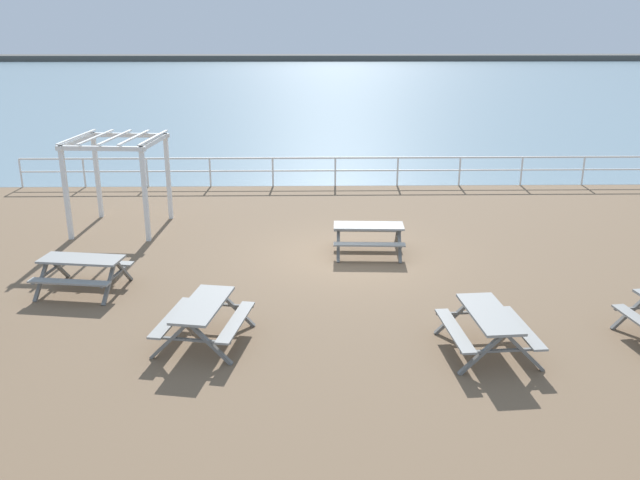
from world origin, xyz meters
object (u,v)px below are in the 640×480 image
picnic_table_near_left (82,266)px  picnic_table_far_right (489,322)px  lattice_pergola (117,161)px  picnic_table_mid_centre (368,232)px  picnic_table_far_left (204,313)px

picnic_table_near_left → picnic_table_far_right: size_ratio=1.05×
picnic_table_near_left → lattice_pergola: size_ratio=0.73×
picnic_table_near_left → picnic_table_mid_centre: bearing=28.4°
picnic_table_mid_centre → picnic_table_far_right: 5.70m
picnic_table_far_right → lattice_pergola: 11.75m
picnic_table_near_left → picnic_table_mid_centre: same height
picnic_table_near_left → picnic_table_far_left: bearing=-31.2°
picnic_table_far_left → lattice_pergola: bearing=35.5°
picnic_table_near_left → picnic_table_mid_centre: (6.60, 2.41, 0.00)m
picnic_table_near_left → picnic_table_far_left: (3.08, -2.55, 0.00)m
picnic_table_near_left → picnic_table_mid_centre: size_ratio=1.07×
picnic_table_mid_centre → picnic_table_far_left: same height
picnic_table_far_left → lattice_pergola: size_ratio=0.74×
picnic_table_near_left → lattice_pergola: lattice_pergola is taller
picnic_table_mid_centre → lattice_pergola: size_ratio=0.68×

